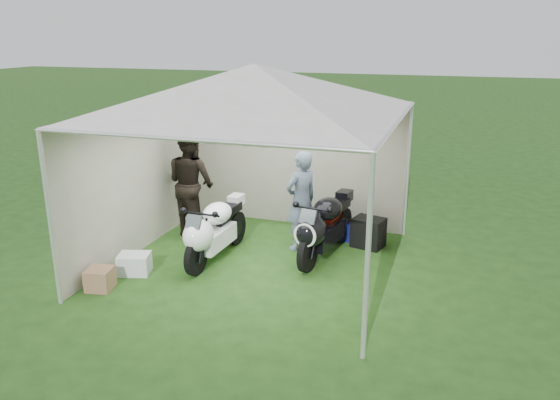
{
  "coord_description": "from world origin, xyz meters",
  "views": [
    {
      "loc": [
        2.78,
        -7.22,
        3.42
      ],
      "look_at": [
        0.26,
        0.35,
        0.95
      ],
      "focal_mm": 35.0,
      "sensor_mm": 36.0,
      "label": 1
    }
  ],
  "objects_px": {
    "motorcycle_white": "(213,229)",
    "person_blue_jacket": "(301,201)",
    "person_dark_jacket": "(191,183)",
    "equipment_box": "(368,232)",
    "motorcycle_black": "(324,225)",
    "crate_0": "(134,264)",
    "canopy_tent": "(255,94)",
    "paddock_stand": "(343,231)",
    "crate_1": "(100,279)"
  },
  "relations": [
    {
      "from": "motorcycle_black",
      "to": "motorcycle_white",
      "type": "bearing_deg",
      "value": -148.83
    },
    {
      "from": "motorcycle_white",
      "to": "person_blue_jacket",
      "type": "relative_size",
      "value": 1.15
    },
    {
      "from": "canopy_tent",
      "to": "crate_1",
      "type": "xyz_separation_m",
      "value": [
        -1.75,
        -1.52,
        -2.42
      ]
    },
    {
      "from": "canopy_tent",
      "to": "equipment_box",
      "type": "relative_size",
      "value": 11.56
    },
    {
      "from": "person_dark_jacket",
      "to": "person_blue_jacket",
      "type": "xyz_separation_m",
      "value": [
        1.98,
        -0.04,
        -0.11
      ]
    },
    {
      "from": "paddock_stand",
      "to": "crate_1",
      "type": "height_order",
      "value": "crate_1"
    },
    {
      "from": "person_dark_jacket",
      "to": "motorcycle_white",
      "type": "bearing_deg",
      "value": 154.53
    },
    {
      "from": "crate_0",
      "to": "person_dark_jacket",
      "type": "bearing_deg",
      "value": 87.82
    },
    {
      "from": "person_blue_jacket",
      "to": "equipment_box",
      "type": "bearing_deg",
      "value": 147.75
    },
    {
      "from": "motorcycle_black",
      "to": "crate_0",
      "type": "relative_size",
      "value": 4.38
    },
    {
      "from": "equipment_box",
      "to": "crate_0",
      "type": "distance_m",
      "value": 3.76
    },
    {
      "from": "crate_1",
      "to": "equipment_box",
      "type": "bearing_deg",
      "value": 40.11
    },
    {
      "from": "motorcycle_black",
      "to": "person_blue_jacket",
      "type": "relative_size",
      "value": 1.19
    },
    {
      "from": "motorcycle_white",
      "to": "person_blue_jacket",
      "type": "bearing_deg",
      "value": 41.34
    },
    {
      "from": "paddock_stand",
      "to": "crate_1",
      "type": "bearing_deg",
      "value": -133.68
    },
    {
      "from": "motorcycle_white",
      "to": "equipment_box",
      "type": "distance_m",
      "value": 2.57
    },
    {
      "from": "person_dark_jacket",
      "to": "equipment_box",
      "type": "bearing_deg",
      "value": -149.93
    },
    {
      "from": "person_dark_jacket",
      "to": "person_blue_jacket",
      "type": "bearing_deg",
      "value": -158.38
    },
    {
      "from": "crate_0",
      "to": "motorcycle_white",
      "type": "bearing_deg",
      "value": 41.31
    },
    {
      "from": "motorcycle_white",
      "to": "crate_1",
      "type": "bearing_deg",
      "value": -124.82
    },
    {
      "from": "person_blue_jacket",
      "to": "crate_0",
      "type": "bearing_deg",
      "value": -14.68
    },
    {
      "from": "person_dark_jacket",
      "to": "crate_1",
      "type": "relative_size",
      "value": 5.56
    },
    {
      "from": "crate_0",
      "to": "paddock_stand",
      "type": "bearing_deg",
      "value": 41.47
    },
    {
      "from": "canopy_tent",
      "to": "crate_1",
      "type": "distance_m",
      "value": 3.35
    },
    {
      "from": "equipment_box",
      "to": "crate_1",
      "type": "relative_size",
      "value": 1.46
    },
    {
      "from": "motorcycle_white",
      "to": "motorcycle_black",
      "type": "height_order",
      "value": "motorcycle_black"
    },
    {
      "from": "motorcycle_white",
      "to": "paddock_stand",
      "type": "xyz_separation_m",
      "value": [
        1.72,
        1.52,
        -0.37
      ]
    },
    {
      "from": "motorcycle_white",
      "to": "crate_0",
      "type": "relative_size",
      "value": 4.2
    },
    {
      "from": "person_blue_jacket",
      "to": "crate_1",
      "type": "height_order",
      "value": "person_blue_jacket"
    },
    {
      "from": "crate_1",
      "to": "person_dark_jacket",
      "type": "bearing_deg",
      "value": 84.43
    },
    {
      "from": "motorcycle_black",
      "to": "paddock_stand",
      "type": "xyz_separation_m",
      "value": [
        0.14,
        0.88,
        -0.39
      ]
    },
    {
      "from": "person_dark_jacket",
      "to": "canopy_tent",
      "type": "bearing_deg",
      "value": 173.94
    },
    {
      "from": "canopy_tent",
      "to": "crate_0",
      "type": "xyz_separation_m",
      "value": [
        -1.59,
        -0.92,
        -2.43
      ]
    },
    {
      "from": "person_dark_jacket",
      "to": "equipment_box",
      "type": "xyz_separation_m",
      "value": [
        3.02,
        0.39,
        -0.69
      ]
    },
    {
      "from": "person_dark_jacket",
      "to": "crate_1",
      "type": "distance_m",
      "value": 2.49
    },
    {
      "from": "paddock_stand",
      "to": "equipment_box",
      "type": "height_order",
      "value": "equipment_box"
    },
    {
      "from": "paddock_stand",
      "to": "motorcycle_black",
      "type": "bearing_deg",
      "value": -99.03
    },
    {
      "from": "paddock_stand",
      "to": "equipment_box",
      "type": "bearing_deg",
      "value": -22.5
    },
    {
      "from": "person_dark_jacket",
      "to": "equipment_box",
      "type": "relative_size",
      "value": 3.81
    },
    {
      "from": "paddock_stand",
      "to": "person_dark_jacket",
      "type": "distance_m",
      "value": 2.75
    },
    {
      "from": "motorcycle_white",
      "to": "paddock_stand",
      "type": "height_order",
      "value": "motorcycle_white"
    },
    {
      "from": "canopy_tent",
      "to": "equipment_box",
      "type": "height_order",
      "value": "canopy_tent"
    },
    {
      "from": "canopy_tent",
      "to": "motorcycle_black",
      "type": "relative_size",
      "value": 2.89
    },
    {
      "from": "person_dark_jacket",
      "to": "crate_0",
      "type": "relative_size",
      "value": 4.18
    },
    {
      "from": "motorcycle_white",
      "to": "equipment_box",
      "type": "xyz_separation_m",
      "value": [
        2.18,
        1.34,
        -0.27
      ]
    },
    {
      "from": "canopy_tent",
      "to": "motorcycle_white",
      "type": "xyz_separation_m",
      "value": [
        -0.67,
        -0.11,
        -2.06
      ]
    },
    {
      "from": "crate_1",
      "to": "canopy_tent",
      "type": "bearing_deg",
      "value": 40.92
    },
    {
      "from": "equipment_box",
      "to": "crate_1",
      "type": "distance_m",
      "value": 4.25
    },
    {
      "from": "person_dark_jacket",
      "to": "equipment_box",
      "type": "distance_m",
      "value": 3.12
    },
    {
      "from": "motorcycle_white",
      "to": "motorcycle_black",
      "type": "xyz_separation_m",
      "value": [
        1.58,
        0.64,
        0.02
      ]
    }
  ]
}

